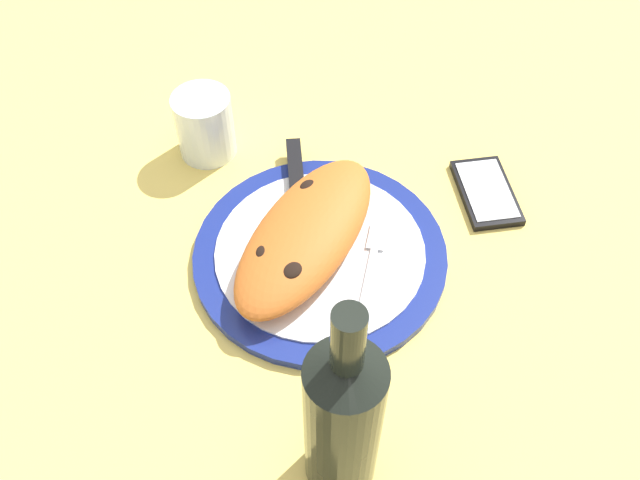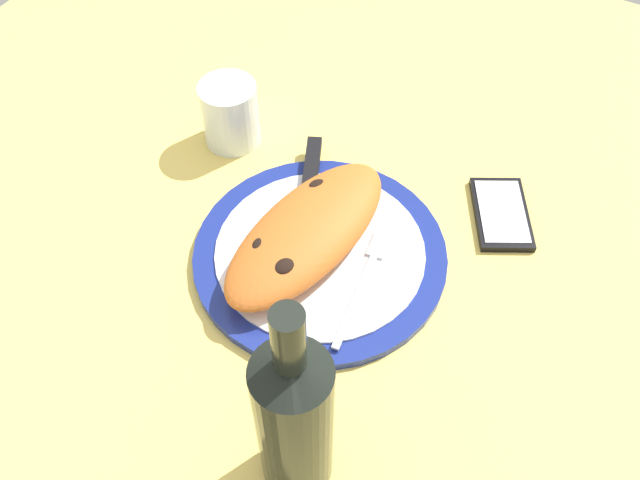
# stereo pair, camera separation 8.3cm
# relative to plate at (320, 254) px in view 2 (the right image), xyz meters

# --- Properties ---
(ground_plane) EXTENTS (1.50, 1.50, 0.03)m
(ground_plane) POSITION_rel_plate_xyz_m (0.00, 0.00, -0.02)
(ground_plane) COLOR #EACC60
(plate) EXTENTS (0.32, 0.32, 0.02)m
(plate) POSITION_rel_plate_xyz_m (0.00, 0.00, 0.00)
(plate) COLOR navy
(plate) RESTS_ON ground_plane
(calzone) EXTENTS (0.29, 0.16, 0.05)m
(calzone) POSITION_rel_plate_xyz_m (-0.00, 0.02, 0.03)
(calzone) COLOR #C16023
(calzone) RESTS_ON plate
(fork) EXTENTS (0.18, 0.04, 0.00)m
(fork) POSITION_rel_plate_xyz_m (-0.01, -0.07, 0.01)
(fork) COLOR silver
(fork) RESTS_ON plate
(knife) EXTENTS (0.21, 0.11, 0.01)m
(knife) POSITION_rel_plate_xyz_m (0.09, 0.07, 0.01)
(knife) COLOR silver
(knife) RESTS_ON plate
(smartphone) EXTENTS (0.14, 0.12, 0.01)m
(smartphone) POSITION_rel_plate_xyz_m (0.17, -0.18, -0.00)
(smartphone) COLOR black
(smartphone) RESTS_ON ground_plane
(water_glass) EXTENTS (0.08, 0.08, 0.09)m
(water_glass) POSITION_rel_plate_xyz_m (0.13, 0.21, 0.03)
(water_glass) COLOR silver
(water_glass) RESTS_ON ground_plane
(wine_bottle) EXTENTS (0.07, 0.07, 0.29)m
(wine_bottle) POSITION_rel_plate_xyz_m (-0.24, -0.11, 0.11)
(wine_bottle) COLOR black
(wine_bottle) RESTS_ON ground_plane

